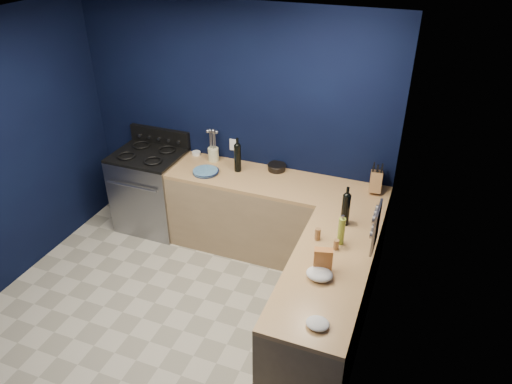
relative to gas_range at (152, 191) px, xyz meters
The scene contains 27 objects.
floor 1.76m from the gas_range, 56.78° to the right, with size 3.50×3.50×0.02m, color #B7B2A0.
ceiling 2.74m from the gas_range, 56.78° to the right, with size 3.50×3.50×0.02m, color silver.
wall_back 1.30m from the gas_range, 20.08° to the left, with size 3.50×0.02×2.60m, color black.
wall_right 3.16m from the gas_range, 27.83° to the right, with size 0.02×3.50×2.60m, color black.
cab_back 1.53m from the gas_range, ahead, with size 2.30×0.63×0.86m, color #997D5A.
top_back 1.59m from the gas_range, ahead, with size 2.30×0.63×0.04m, color olive.
cab_right 2.62m from the gas_range, 25.64° to the right, with size 0.63×1.67×0.86m, color #997D5A.
top_right 2.66m from the gas_range, 25.64° to the right, with size 0.63×1.67×0.04m, color olive.
gas_range is the anchor object (origin of this frame).
oven_door 0.32m from the gas_range, 90.00° to the right, with size 0.59×0.02×0.42m, color black.
cooktop 0.48m from the gas_range, ahead, with size 0.76×0.66×0.03m, color black.
backguard 0.65m from the gas_range, 90.00° to the left, with size 0.76×0.06×0.20m, color black.
spice_panel 2.89m from the gas_range, 18.08° to the right, with size 0.02×0.28×0.38m, color gray.
wall_outlet 1.16m from the gas_range, 18.88° to the left, with size 0.09×0.02×0.13m, color white.
plate_stack 0.90m from the gas_range, ahead, with size 0.27×0.27×0.03m, color #3E6A91.
ramekin 0.72m from the gas_range, 29.36° to the left, with size 0.10×0.10×0.04m, color white.
utensil_crock 0.91m from the gas_range, 16.66° to the left, with size 0.12×0.12×0.15m, color #F2F3C7.
wine_bottle_back 1.23m from the gas_range, ahead, with size 0.07×0.07×0.30m, color black.
lemon_basket 1.56m from the gas_range, ahead, with size 0.19×0.19×0.07m, color black.
knife_block 2.58m from the gas_range, ahead, with size 0.11×0.19×0.21m, color olive.
wine_bottle_right 2.48m from the gas_range, 11.98° to the right, with size 0.07×0.07×0.30m, color black.
oil_bottle 2.58m from the gas_range, 18.48° to the right, with size 0.06×0.06×0.25m, color #93A830.
spice_jar_near 2.39m from the gas_range, 20.28° to the right, with size 0.05×0.05×0.11m, color olive.
spice_jar_far 2.58m from the gas_range, 20.53° to the right, with size 0.05×0.05×0.09m, color olive.
crouton_bag 2.68m from the gas_range, 27.26° to the right, with size 0.14×0.07×0.21m, color #AF2A28.
towel_front 2.71m from the gas_range, 28.88° to the right, with size 0.21×0.18×0.07m, color white.
towel_end 3.06m from the gas_range, 35.88° to the right, with size 0.16×0.15×0.05m, color white.
Camera 1 is at (1.96, -2.66, 3.34)m, focal length 33.53 mm.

